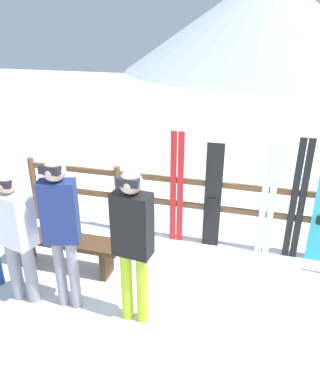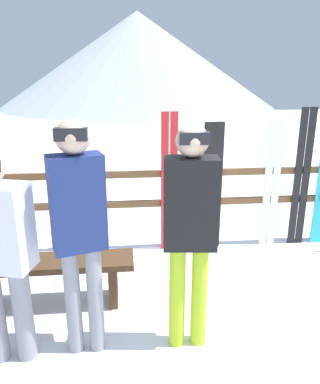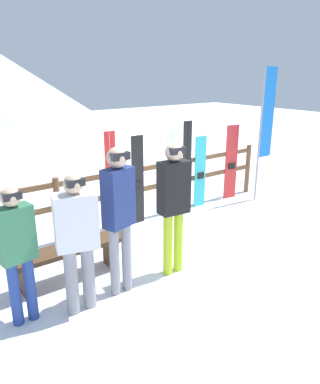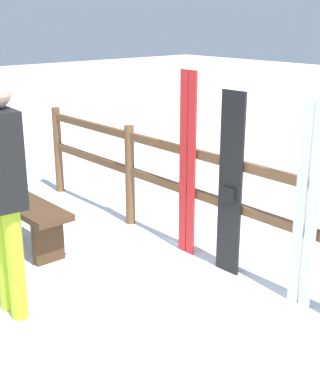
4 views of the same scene
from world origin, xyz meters
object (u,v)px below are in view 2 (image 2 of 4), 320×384
at_px(snowboard_black_stripe, 212,188).
at_px(person_navy, 79,221).
at_px(ski_pair_white, 272,184).
at_px(person_white, 0,249).
at_px(ski_pair_black, 302,179).
at_px(person_black, 190,222).
at_px(ski_pair_red, 169,184).
at_px(bench, 48,271).

bearing_deg(snowboard_black_stripe, person_navy, -128.84).
bearing_deg(person_navy, ski_pair_white, 38.97).
xyz_separation_m(person_white, snowboard_black_stripe, (1.96, 1.78, -0.14)).
bearing_deg(person_white, snowboard_black_stripe, 42.26).
bearing_deg(ski_pair_white, ski_pair_black, -0.00).
distance_m(person_black, ski_pair_black, 2.45).
relative_size(ski_pair_white, ski_pair_black, 0.93).
distance_m(ski_pair_red, ski_pair_black, 1.66).
distance_m(person_black, person_navy, 0.81).
relative_size(snowboard_black_stripe, ski_pair_white, 0.98).
distance_m(person_black, ski_pair_white, 2.21).
distance_m(bench, person_navy, 1.06).
height_order(person_black, snowboard_black_stripe, person_black).
height_order(person_navy, ski_pair_white, person_navy).
bearing_deg(person_black, ski_pair_red, 88.15).
xyz_separation_m(snowboard_black_stripe, ski_pair_white, (0.75, 0.00, 0.02)).
xyz_separation_m(ski_pair_red, ski_pair_black, (1.66, 0.00, 0.02)).
relative_size(person_black, person_navy, 0.98).
bearing_deg(person_navy, snowboard_black_stripe, 51.16).
bearing_deg(person_black, person_navy, 179.58).
distance_m(person_white, ski_pair_black, 3.56).
bearing_deg(bench, snowboard_black_stripe, 31.43).
xyz_separation_m(person_white, ski_pair_black, (3.09, 1.78, -0.06)).
xyz_separation_m(person_black, ski_pair_black, (1.72, 1.74, -0.19)).
height_order(person_black, ski_pair_black, person_black).
height_order(ski_pair_white, ski_pair_black, ski_pair_black).
xyz_separation_m(bench, person_black, (1.21, -0.65, 0.71)).
bearing_deg(person_black, person_white, -178.49).
distance_m(person_navy, snowboard_black_stripe, 2.25).
xyz_separation_m(ski_pair_red, snowboard_black_stripe, (0.53, -0.00, -0.06)).
relative_size(bench, ski_pair_black, 0.91).
bearing_deg(person_white, person_black, 1.51).
xyz_separation_m(person_black, snowboard_black_stripe, (0.58, 1.74, -0.28)).
height_order(person_black, ski_pair_red, person_black).
xyz_separation_m(person_navy, person_white, (-0.56, -0.04, -0.17)).
xyz_separation_m(ski_pair_red, ski_pair_white, (1.28, 0.00, -0.05)).
relative_size(bench, person_black, 0.89).
bearing_deg(ski_pair_white, person_white, -146.67).
bearing_deg(person_black, bench, 151.91).
height_order(person_navy, person_white, person_navy).
xyz_separation_m(person_navy, ski_pair_black, (2.53, 1.74, -0.23)).
bearing_deg(ski_pair_red, ski_pair_black, 0.00).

